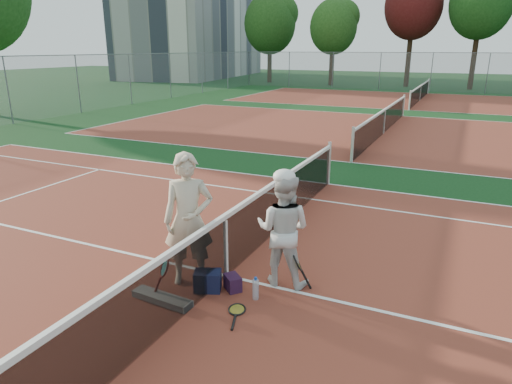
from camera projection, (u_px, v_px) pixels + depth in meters
ground at (226, 276)px, 7.02m from camera, size 130.00×130.00×0.00m
court_main at (226, 276)px, 7.02m from camera, size 23.77×10.97×0.01m
court_far_a at (383, 133)px, 18.69m from camera, size 23.77×10.97×0.01m
court_far_b at (420, 100)px, 30.36m from camera, size 23.77×10.97×0.01m
net_main at (226, 246)px, 6.86m from camera, size 0.10×10.98×1.02m
net_far_a at (384, 121)px, 18.54m from camera, size 0.10×10.98×1.02m
net_far_b at (420, 93)px, 30.21m from camera, size 0.10×10.98×1.02m
fence_back at (431, 72)px, 35.96m from camera, size 32.00×0.06×3.00m
apartment_block at (194, 11)px, 54.03m from camera, size 12.96×23.18×15.00m
player_a at (189, 220)px, 6.58m from camera, size 0.86×0.76×1.97m
player_b at (283, 230)px, 6.60m from camera, size 0.86×0.69×1.68m
racket_red at (165, 278)px, 6.39m from camera, size 0.38×0.38×0.56m
racket_black_held at (297, 272)px, 6.57m from camera, size 0.38×0.37×0.55m
racket_spare at (237, 309)px, 6.10m from camera, size 0.45×0.66×0.03m
sports_bag_navy at (208, 281)px, 6.57m from camera, size 0.45×0.38×0.30m
sports_bag_purple at (233, 283)px, 6.59m from camera, size 0.33×0.32×0.22m
net_cover_canvas at (162, 299)px, 6.30m from camera, size 0.94×0.28×0.10m
water_bottle at (256, 289)px, 6.34m from camera, size 0.09×0.09×0.30m
tree_back_0 at (270, 24)px, 44.69m from camera, size 5.05×5.05×8.50m
tree_back_1 at (333, 27)px, 41.41m from camera, size 4.26×4.26×7.62m
tree_back_maroon at (413, 7)px, 39.31m from camera, size 4.89×4.89×9.59m
tree_back_3 at (481, 4)px, 36.48m from camera, size 4.90×4.90×9.57m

